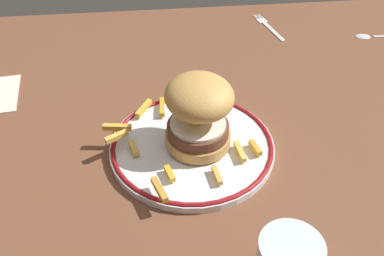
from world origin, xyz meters
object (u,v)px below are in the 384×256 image
(dinner_plate, at_px, (192,146))
(spoon, at_px, (370,35))
(burger, at_px, (199,111))
(fork, at_px, (268,26))

(dinner_plate, distance_m, spoon, 0.56)
(burger, distance_m, fork, 0.47)
(burger, relative_size, spoon, 1.09)
(fork, height_order, spoon, spoon)
(dinner_plate, relative_size, spoon, 2.00)
(burger, bearing_deg, spoon, 36.97)
(burger, height_order, spoon, burger)
(burger, height_order, fork, burger)
(dinner_plate, bearing_deg, fork, 60.69)
(burger, distance_m, spoon, 0.56)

